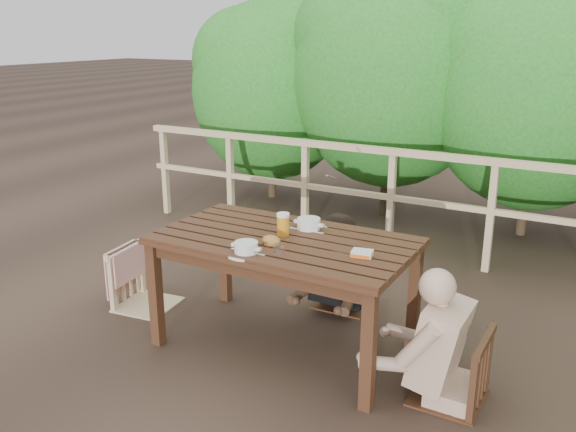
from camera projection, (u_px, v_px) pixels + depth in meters
The scene contains 15 objects.
ground at pixel (284, 345), 4.08m from camera, with size 60.00×60.00×0.00m, color #433125.
table at pixel (284, 294), 3.97m from camera, with size 1.63×0.92×0.75m, color #392012.
chair_left at pixel (144, 254), 4.53m from camera, with size 0.43×0.43×0.85m, color tan.
chair_far at pixel (345, 254), 4.56m from camera, with size 0.41×0.41×0.83m, color #392012.
chair_right at pixel (453, 334), 3.38m from camera, with size 0.41×0.41×0.82m, color #392012.
woman at pixel (347, 232), 4.53m from camera, with size 0.47×0.58×1.17m, color black, non-canonical shape.
diner_right at pixel (462, 298), 3.30m from camera, with size 0.52×0.63×1.28m, color tan, non-canonical shape.
railing at pixel (391, 202), 5.60m from camera, with size 5.60×0.10×1.01m, color tan.
hedge_row at pixel (478, 44), 5.99m from camera, with size 6.60×1.60×3.80m, color #266D21, non-canonical shape.
soup_near at pixel (246, 248), 3.59m from camera, with size 0.24×0.24×0.08m, color silver.
soup_far at pixel (309, 225), 4.01m from camera, with size 0.26×0.26×0.09m, color white.
bread_roll at pixel (271, 241), 3.73m from camera, with size 0.13×0.10×0.07m, color olive.
beer_glass at pixel (283, 225), 3.88m from camera, with size 0.08×0.08×0.16m, color gold.
tumbler at pixel (279, 250), 3.56m from camera, with size 0.07×0.07×0.08m, color white.
butter_tub at pixel (362, 255), 3.53m from camera, with size 0.12×0.09×0.05m, color white.
Camera 1 is at (1.80, -3.16, 2.05)m, focal length 37.68 mm.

